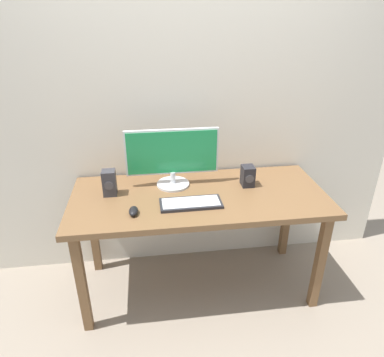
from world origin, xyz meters
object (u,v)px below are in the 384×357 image
desk (199,205)px  speaker_left (109,183)px  mouse (133,211)px  monitor (172,156)px  speaker_right (248,176)px  keyboard_primary (191,203)px

desk → speaker_left: speaker_left is taller
desk → mouse: bearing=-156.1°
desk → speaker_left: (-0.58, 0.08, 0.17)m
monitor → desk: bearing=-46.3°
monitor → speaker_left: bearing=-167.9°
mouse → speaker_right: bearing=23.4°
speaker_left → speaker_right: bearing=0.7°
speaker_left → monitor: bearing=12.1°
monitor → mouse: size_ratio=6.14×
speaker_right → speaker_left: size_ratio=0.83×
speaker_right → speaker_left: speaker_left is taller
monitor → keyboard_primary: 0.36m
desk → keyboard_primary: size_ratio=4.32×
desk → mouse: 0.47m
keyboard_primary → speaker_left: bearing=158.3°
speaker_right → desk: bearing=-166.0°
speaker_right → monitor: bearing=171.1°
monitor → speaker_left: size_ratio=3.61×
speaker_right → speaker_left: 0.93m
mouse → desk: bearing=27.7°
keyboard_primary → mouse: mouse is taller
keyboard_primary → speaker_left: 0.55m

